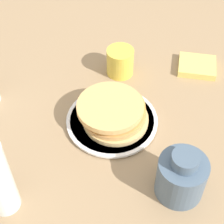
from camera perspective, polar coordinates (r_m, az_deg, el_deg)
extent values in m
plane|color=#9E7F5B|center=(0.96, 0.63, -2.45)|extent=(4.00, 4.00, 0.00)
cylinder|color=white|center=(0.96, 0.00, -1.35)|extent=(0.22, 0.22, 0.01)
cylinder|color=white|center=(0.96, 0.00, -1.25)|extent=(0.24, 0.24, 0.01)
cylinder|color=tan|center=(0.95, 0.31, -1.14)|extent=(0.17, 0.17, 0.01)
cylinder|color=tan|center=(0.95, 0.22, -0.27)|extent=(0.17, 0.17, 0.01)
cylinder|color=#CF9349|center=(0.94, 0.05, 0.56)|extent=(0.17, 0.17, 0.02)
cylinder|color=#E2AF67|center=(0.92, -0.28, 0.79)|extent=(0.17, 0.17, 0.01)
cylinder|color=yellow|center=(1.08, 1.24, 7.67)|extent=(0.08, 0.08, 0.08)
cylinder|color=#4C6075|center=(0.83, 10.47, -9.79)|extent=(0.11, 0.11, 0.10)
cylinder|color=#4C6075|center=(0.77, 11.12, -7.24)|extent=(0.06, 0.06, 0.03)
cube|color=#E5D166|center=(1.14, 12.83, 6.84)|extent=(0.13, 0.12, 0.02)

